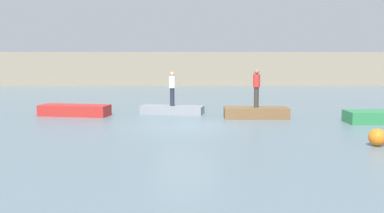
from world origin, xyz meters
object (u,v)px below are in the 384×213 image
(person_white_shirt, at_px, (172,87))
(mooring_buoy, at_px, (377,137))
(person_red_shirt, at_px, (256,86))
(rowboat_grey, at_px, (172,110))
(rowboat_red, at_px, (75,110))
(rowboat_green, at_px, (378,117))
(rowboat_brown, at_px, (256,113))

(person_white_shirt, xyz_separation_m, mooring_buoy, (6.65, -8.28, -1.05))
(person_red_shirt, bearing_deg, rowboat_grey, 156.28)
(person_red_shirt, xyz_separation_m, mooring_buoy, (2.77, -6.58, -1.20))
(rowboat_red, height_order, rowboat_green, rowboat_red)
(rowboat_grey, xyz_separation_m, rowboat_green, (8.84, -3.38, 0.06))
(rowboat_green, relative_size, person_white_shirt, 1.59)
(rowboat_green, distance_m, person_red_shirt, 5.38)
(rowboat_red, relative_size, mooring_buoy, 5.84)
(rowboat_brown, height_order, person_red_shirt, person_red_shirt)
(rowboat_brown, bearing_deg, rowboat_red, 175.02)
(mooring_buoy, bearing_deg, person_red_shirt, 112.85)
(rowboat_grey, xyz_separation_m, rowboat_brown, (3.88, -1.70, 0.05))
(rowboat_red, bearing_deg, person_white_shirt, 18.95)
(rowboat_grey, relative_size, mooring_buoy, 5.38)
(rowboat_brown, xyz_separation_m, person_red_shirt, (0.00, 0.00, 1.23))
(rowboat_green, bearing_deg, person_white_shirt, 159.51)
(rowboat_red, relative_size, person_white_shirt, 1.96)
(person_white_shirt, bearing_deg, rowboat_green, -20.92)
(rowboat_green, distance_m, person_white_shirt, 9.52)
(rowboat_grey, height_order, rowboat_green, rowboat_green)
(rowboat_red, bearing_deg, mooring_buoy, -22.16)
(mooring_buoy, bearing_deg, person_white_shirt, 128.76)
(rowboat_brown, distance_m, rowboat_green, 5.23)
(rowboat_red, bearing_deg, rowboat_brown, 4.52)
(rowboat_brown, relative_size, mooring_buoy, 5.18)
(rowboat_green, bearing_deg, person_red_shirt, 161.77)
(mooring_buoy, bearing_deg, rowboat_red, 145.71)
(rowboat_brown, bearing_deg, rowboat_green, -16.02)
(person_red_shirt, bearing_deg, rowboat_brown, 0.00)
(person_white_shirt, distance_m, person_red_shirt, 4.24)
(rowboat_green, xyz_separation_m, person_white_shirt, (-8.84, 3.38, 1.07))
(rowboat_green, distance_m, mooring_buoy, 5.37)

